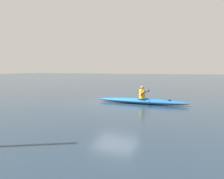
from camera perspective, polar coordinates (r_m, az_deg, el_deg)
name	(u,v)px	position (r m, az deg, el deg)	size (l,w,h in m)	color
ground_plane	(115,103)	(11.56, 0.97, -4.00)	(160.00, 160.00, 0.00)	#1E2D3D
kayak	(141,101)	(11.51, 8.48, -3.32)	(5.21, 0.83, 0.30)	#1959A5
kayaker	(142,93)	(11.44, 8.77, -1.03)	(0.42, 2.33, 0.74)	yellow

